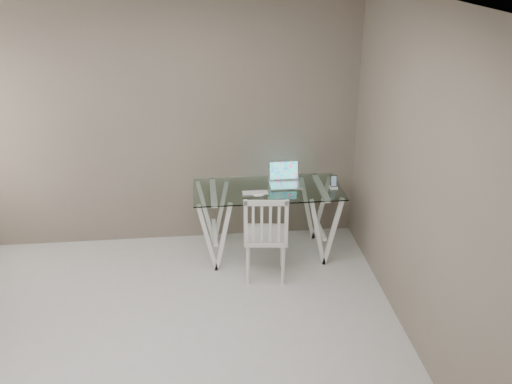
# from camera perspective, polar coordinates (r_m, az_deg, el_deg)

# --- Properties ---
(room) EXTENTS (4.50, 4.52, 2.71)m
(room) POSITION_cam_1_polar(r_m,az_deg,el_deg) (3.74, -11.57, 2.41)
(room) COLOR #BBB8B3
(room) RESTS_ON ground
(desk) EXTENTS (1.50, 0.70, 0.75)m
(desk) POSITION_cam_1_polar(r_m,az_deg,el_deg) (5.91, 1.14, -2.89)
(desk) COLOR silver
(desk) RESTS_ON ground
(chair) EXTENTS (0.45, 0.45, 0.90)m
(chair) POSITION_cam_1_polar(r_m,az_deg,el_deg) (5.42, 0.98, -4.19)
(chair) COLOR silver
(chair) RESTS_ON ground
(laptop) EXTENTS (0.32, 0.26, 0.23)m
(laptop) POSITION_cam_1_polar(r_m,az_deg,el_deg) (5.86, 2.88, 1.32)
(laptop) COLOR silver
(laptop) RESTS_ON desk
(keyboard) EXTENTS (0.27, 0.11, 0.01)m
(keyboard) POSITION_cam_1_polar(r_m,az_deg,el_deg) (5.65, -0.09, -0.09)
(keyboard) COLOR silver
(keyboard) RESTS_ON desk
(mouse) EXTENTS (0.12, 0.07, 0.04)m
(mouse) POSITION_cam_1_polar(r_m,az_deg,el_deg) (5.58, 0.27, -0.27)
(mouse) COLOR white
(mouse) RESTS_ON desk
(phone_dock) EXTENTS (0.07, 0.07, 0.14)m
(phone_dock) POSITION_cam_1_polar(r_m,az_deg,el_deg) (5.80, 7.76, 0.72)
(phone_dock) COLOR white
(phone_dock) RESTS_ON desk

